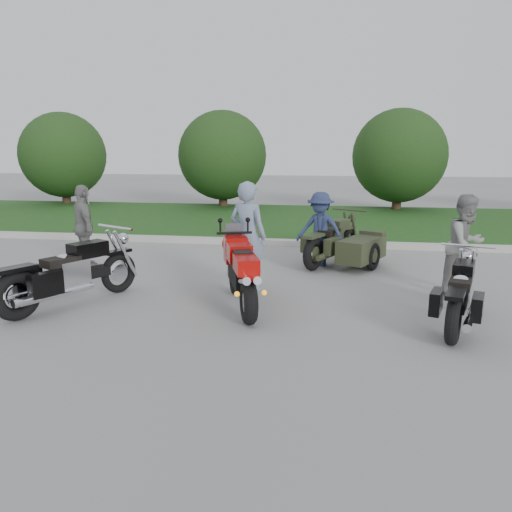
# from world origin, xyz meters

# --- Properties ---
(ground) EXTENTS (80.00, 80.00, 0.00)m
(ground) POSITION_xyz_m (0.00, 0.00, 0.00)
(ground) COLOR #9B9C96
(ground) RESTS_ON ground
(curb) EXTENTS (60.00, 0.30, 0.15)m
(curb) POSITION_xyz_m (0.00, 6.00, 0.07)
(curb) COLOR #BAB7AF
(curb) RESTS_ON ground
(grass_strip) EXTENTS (60.00, 8.00, 0.14)m
(grass_strip) POSITION_xyz_m (0.00, 10.15, 0.07)
(grass_strip) COLOR #276221
(grass_strip) RESTS_ON ground
(tree_far_left) EXTENTS (3.60, 3.60, 4.00)m
(tree_far_left) POSITION_xyz_m (-10.00, 13.50, 2.19)
(tree_far_left) COLOR #3F2B1C
(tree_far_left) RESTS_ON ground
(tree_mid_left) EXTENTS (3.60, 3.60, 4.00)m
(tree_mid_left) POSITION_xyz_m (-3.00, 13.50, 2.19)
(tree_mid_left) COLOR #3F2B1C
(tree_mid_left) RESTS_ON ground
(tree_mid_right) EXTENTS (3.60, 3.60, 4.00)m
(tree_mid_right) POSITION_xyz_m (4.00, 13.50, 2.19)
(tree_mid_right) COLOR #3F2B1C
(tree_mid_right) RESTS_ON ground
(sportbike_red) EXTENTS (0.91, 2.14, 1.05)m
(sportbike_red) POSITION_xyz_m (0.14, 0.66, 0.62)
(sportbike_red) COLOR black
(sportbike_red) RESTS_ON ground
(cruiser_left) EXTENTS (1.35, 2.34, 0.99)m
(cruiser_left) POSITION_xyz_m (-2.63, 0.33, 0.51)
(cruiser_left) COLOR black
(cruiser_left) RESTS_ON ground
(cruiser_right) EXTENTS (0.84, 2.20, 0.87)m
(cruiser_right) POSITION_xyz_m (3.34, 0.30, 0.44)
(cruiser_right) COLOR black
(cruiser_right) RESTS_ON ground
(cruiser_sidecar) EXTENTS (1.79, 2.26, 0.93)m
(cruiser_sidecar) POSITION_xyz_m (1.88, 3.85, 0.44)
(cruiser_sidecar) COLOR black
(cruiser_sidecar) RESTS_ON ground
(person_stripe) EXTENTS (0.83, 0.69, 1.94)m
(person_stripe) POSITION_xyz_m (0.06, 1.79, 0.97)
(person_stripe) COLOR #7788A3
(person_stripe) RESTS_ON ground
(person_grey) EXTENTS (1.07, 1.05, 1.74)m
(person_grey) POSITION_xyz_m (3.81, 2.08, 0.87)
(person_grey) COLOR gray
(person_grey) RESTS_ON ground
(person_denim) EXTENTS (1.15, 0.85, 1.59)m
(person_denim) POSITION_xyz_m (1.27, 3.86, 0.80)
(person_denim) COLOR navy
(person_denim) RESTS_ON ground
(person_back) EXTENTS (1.00, 1.06, 1.76)m
(person_back) POSITION_xyz_m (-3.61, 2.88, 0.88)
(person_back) COLOR gray
(person_back) RESTS_ON ground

